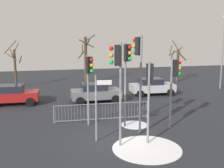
# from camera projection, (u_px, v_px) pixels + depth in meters

# --- Properties ---
(ground_plane) EXTENTS (60.00, 60.00, 0.00)m
(ground_plane) POSITION_uv_depth(u_px,v_px,m) (115.00, 138.00, 12.76)
(ground_plane) COLOR #26282D
(traffic_light_rear_right) EXTENTS (0.37, 0.55, 4.68)m
(traffic_light_rear_right) POSITION_uv_depth(u_px,v_px,m) (127.00, 66.00, 13.82)
(traffic_light_rear_right) COLOR slate
(traffic_light_rear_right) RESTS_ON ground
(traffic_light_foreground_left) EXTENTS (0.57, 0.34, 3.87)m
(traffic_light_foreground_left) POSITION_uv_depth(u_px,v_px,m) (174.00, 77.00, 13.79)
(traffic_light_foreground_left) COLOR slate
(traffic_light_foreground_left) RESTS_ON ground
(traffic_light_mid_right) EXTENTS (0.42, 0.52, 3.85)m
(traffic_light_mid_right) POSITION_uv_depth(u_px,v_px,m) (149.00, 84.00, 11.85)
(traffic_light_mid_right) COLOR slate
(traffic_light_mid_right) RESTS_ON ground
(traffic_light_rear_left) EXTENTS (0.56, 0.36, 4.70)m
(traffic_light_rear_left) POSITION_uv_depth(u_px,v_px,m) (118.00, 72.00, 11.30)
(traffic_light_rear_left) COLOR slate
(traffic_light_rear_left) RESTS_ON ground
(traffic_light_foreground_right) EXTENTS (0.44, 0.50, 5.05)m
(traffic_light_foreground_right) POSITION_uv_depth(u_px,v_px,m) (139.00, 63.00, 12.91)
(traffic_light_foreground_right) COLOR slate
(traffic_light_foreground_right) RESTS_ON ground
(traffic_light_mid_left) EXTENTS (0.39, 0.54, 4.00)m
(traffic_light_mid_left) POSITION_uv_depth(u_px,v_px,m) (89.00, 74.00, 14.16)
(traffic_light_mid_left) COLOR slate
(traffic_light_mid_left) RESTS_ON ground
(direction_sign_post) EXTENTS (0.78, 0.17, 3.21)m
(direction_sign_post) POSITION_uv_depth(u_px,v_px,m) (97.00, 105.00, 12.14)
(direction_sign_post) COLOR slate
(direction_sign_post) RESTS_ON ground
(pedestrian_guard_railing) EXTENTS (5.72, 0.37, 1.07)m
(pedestrian_guard_railing) POSITION_uv_depth(u_px,v_px,m) (102.00, 112.00, 15.46)
(pedestrian_guard_railing) COLOR slate
(pedestrian_guard_railing) RESTS_ON ground
(car_grey_near) EXTENTS (3.81, 1.94, 1.47)m
(car_grey_near) POSITION_uv_depth(u_px,v_px,m) (96.00, 92.00, 20.05)
(car_grey_near) COLOR slate
(car_grey_near) RESTS_ON ground
(car_silver_trailing) EXTENTS (3.89, 2.11, 1.47)m
(car_silver_trailing) POSITION_uv_depth(u_px,v_px,m) (152.00, 86.00, 22.62)
(car_silver_trailing) COLOR #B2B5BA
(car_silver_trailing) RESTS_ON ground
(car_red_mid) EXTENTS (3.90, 2.12, 1.47)m
(car_red_mid) POSITION_uv_depth(u_px,v_px,m) (12.00, 94.00, 19.28)
(car_red_mid) COLOR maroon
(car_red_mid) RESTS_ON ground
(street_lamp) EXTENTS (0.36, 0.36, 7.11)m
(street_lamp) POSITION_uv_depth(u_px,v_px,m) (223.00, 45.00, 24.80)
(street_lamp) COLOR slate
(street_lamp) RESTS_ON ground
(bare_tree_left) EXTENTS (2.14, 2.14, 4.71)m
(bare_tree_left) POSITION_uv_depth(u_px,v_px,m) (177.00, 62.00, 29.61)
(bare_tree_left) COLOR #473828
(bare_tree_left) RESTS_ON ground
(bare_tree_centre) EXTENTS (1.74, 1.71, 4.71)m
(bare_tree_centre) POSITION_uv_depth(u_px,v_px,m) (15.00, 66.00, 25.86)
(bare_tree_centre) COLOR #473828
(bare_tree_centre) RESTS_ON ground
(bare_tree_right) EXTENTS (1.98, 1.98, 5.34)m
(bare_tree_right) POSITION_uv_depth(u_px,v_px,m) (86.00, 58.00, 28.31)
(bare_tree_right) COLOR #473828
(bare_tree_right) RESTS_ON ground
(snow_patch_kerb) EXTENTS (1.54, 1.54, 0.01)m
(snow_patch_kerb) POSITION_uv_depth(u_px,v_px,m) (134.00, 125.00, 14.76)
(snow_patch_kerb) COLOR silver
(snow_patch_kerb) RESTS_ON ground
(snow_patch_island) EXTENTS (3.11, 3.11, 0.01)m
(snow_patch_island) POSITION_uv_depth(u_px,v_px,m) (147.00, 148.00, 11.58)
(snow_patch_island) COLOR white
(snow_patch_island) RESTS_ON ground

